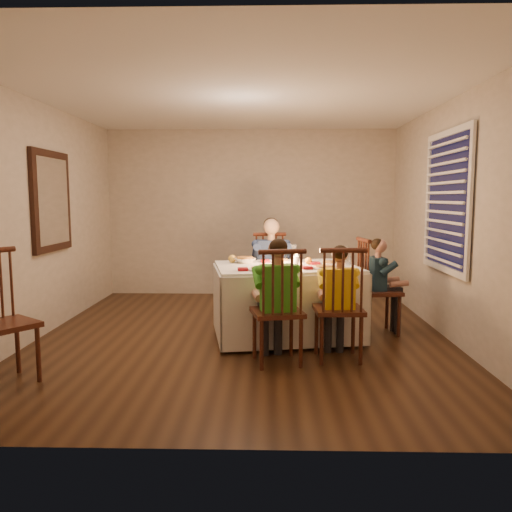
{
  "coord_description": "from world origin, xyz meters",
  "views": [
    {
      "loc": [
        0.28,
        -5.4,
        1.54
      ],
      "look_at": [
        0.14,
        0.15,
        0.89
      ],
      "focal_mm": 35.0,
      "sensor_mm": 36.0,
      "label": 1
    }
  ],
  "objects_px": {
    "chair_end": "(378,333)",
    "serving_bowl": "(245,260)",
    "chair_adult": "(271,319)",
    "chair_near_left": "(277,363)",
    "adult": "(271,319)",
    "child_yellow": "(337,359)",
    "chair_near_right": "(337,359)",
    "child_green": "(277,363)",
    "dining_table": "(286,286)",
    "child_teal": "(378,333)",
    "chair_extra": "(7,383)"
  },
  "relations": [
    {
      "from": "chair_end",
      "to": "serving_bowl",
      "type": "bearing_deg",
      "value": 82.52
    },
    {
      "from": "chair_adult",
      "to": "serving_bowl",
      "type": "height_order",
      "value": "serving_bowl"
    },
    {
      "from": "chair_near_left",
      "to": "serving_bowl",
      "type": "distance_m",
      "value": 1.4
    },
    {
      "from": "adult",
      "to": "child_yellow",
      "type": "distance_m",
      "value": 1.71
    },
    {
      "from": "chair_adult",
      "to": "chair_end",
      "type": "relative_size",
      "value": 1.0
    },
    {
      "from": "chair_near_left",
      "to": "chair_near_right",
      "type": "xyz_separation_m",
      "value": [
        0.58,
        0.12,
        0.0
      ]
    },
    {
      "from": "chair_adult",
      "to": "adult",
      "type": "bearing_deg",
      "value": 0.0
    },
    {
      "from": "child_green",
      "to": "adult",
      "type": "bearing_deg",
      "value": -100.75
    },
    {
      "from": "dining_table",
      "to": "adult",
      "type": "xyz_separation_m",
      "value": [
        -0.16,
        0.83,
        -0.57
      ]
    },
    {
      "from": "dining_table",
      "to": "chair_near_right",
      "type": "distance_m",
      "value": 1.06
    },
    {
      "from": "chair_near_left",
      "to": "chair_near_right",
      "type": "relative_size",
      "value": 1.0
    },
    {
      "from": "adult",
      "to": "child_green",
      "type": "bearing_deg",
      "value": -94.97
    },
    {
      "from": "dining_table",
      "to": "chair_near_right",
      "type": "height_order",
      "value": "dining_table"
    },
    {
      "from": "chair_near_right",
      "to": "adult",
      "type": "height_order",
      "value": "adult"
    },
    {
      "from": "child_green",
      "to": "child_yellow",
      "type": "xyz_separation_m",
      "value": [
        0.58,
        0.12,
        0.0
      ]
    },
    {
      "from": "chair_end",
      "to": "child_teal",
      "type": "relative_size",
      "value": 1.01
    },
    {
      "from": "chair_end",
      "to": "child_yellow",
      "type": "height_order",
      "value": "child_yellow"
    },
    {
      "from": "chair_extra",
      "to": "child_teal",
      "type": "distance_m",
      "value": 3.81
    },
    {
      "from": "chair_extra",
      "to": "child_yellow",
      "type": "xyz_separation_m",
      "value": [
        2.85,
        0.71,
        0.0
      ]
    },
    {
      "from": "chair_near_right",
      "to": "serving_bowl",
      "type": "xyz_separation_m",
      "value": [
        -0.94,
        0.95,
        0.83
      ]
    },
    {
      "from": "child_teal",
      "to": "serving_bowl",
      "type": "height_order",
      "value": "serving_bowl"
    },
    {
      "from": "chair_adult",
      "to": "child_teal",
      "type": "relative_size",
      "value": 1.01
    },
    {
      "from": "chair_end",
      "to": "adult",
      "type": "distance_m",
      "value": 1.38
    },
    {
      "from": "chair_near_left",
      "to": "child_teal",
      "type": "bearing_deg",
      "value": -149.89
    },
    {
      "from": "chair_near_left",
      "to": "chair_near_right",
      "type": "bearing_deg",
      "value": 179.69
    },
    {
      "from": "chair_end",
      "to": "child_yellow",
      "type": "xyz_separation_m",
      "value": [
        -0.59,
        -0.95,
        0.0
      ]
    },
    {
      "from": "dining_table",
      "to": "chair_end",
      "type": "relative_size",
      "value": 1.56
    },
    {
      "from": "serving_bowl",
      "to": "chair_near_right",
      "type": "bearing_deg",
      "value": -45.38
    },
    {
      "from": "dining_table",
      "to": "serving_bowl",
      "type": "relative_size",
      "value": 7.32
    },
    {
      "from": "chair_adult",
      "to": "chair_near_right",
      "type": "height_order",
      "value": "same"
    },
    {
      "from": "chair_end",
      "to": "chair_extra",
      "type": "relative_size",
      "value": 0.97
    },
    {
      "from": "chair_adult",
      "to": "adult",
      "type": "height_order",
      "value": "adult"
    },
    {
      "from": "child_green",
      "to": "child_yellow",
      "type": "relative_size",
      "value": 1.07
    },
    {
      "from": "chair_near_left",
      "to": "child_green",
      "type": "distance_m",
      "value": 0.0
    },
    {
      "from": "chair_end",
      "to": "child_teal",
      "type": "bearing_deg",
      "value": 172.59
    },
    {
      "from": "chair_end",
      "to": "child_green",
      "type": "distance_m",
      "value": 1.59
    },
    {
      "from": "chair_end",
      "to": "dining_table",
      "type": "bearing_deg",
      "value": 92.97
    },
    {
      "from": "child_yellow",
      "to": "serving_bowl",
      "type": "xyz_separation_m",
      "value": [
        -0.94,
        0.95,
        0.83
      ]
    },
    {
      "from": "adult",
      "to": "child_teal",
      "type": "relative_size",
      "value": 1.19
    },
    {
      "from": "dining_table",
      "to": "child_yellow",
      "type": "xyz_separation_m",
      "value": [
        0.47,
        -0.75,
        -0.57
      ]
    },
    {
      "from": "child_green",
      "to": "serving_bowl",
      "type": "height_order",
      "value": "serving_bowl"
    },
    {
      "from": "chair_extra",
      "to": "child_green",
      "type": "bearing_deg",
      "value": -38.8
    },
    {
      "from": "chair_end",
      "to": "chair_extra",
      "type": "height_order",
      "value": "chair_extra"
    },
    {
      "from": "chair_extra",
      "to": "child_teal",
      "type": "height_order",
      "value": "chair_extra"
    },
    {
      "from": "dining_table",
      "to": "chair_near_left",
      "type": "bearing_deg",
      "value": -107.09
    },
    {
      "from": "child_yellow",
      "to": "adult",
      "type": "bearing_deg",
      "value": -70.72
    },
    {
      "from": "chair_end",
      "to": "serving_bowl",
      "type": "relative_size",
      "value": 4.7
    },
    {
      "from": "chair_end",
      "to": "chair_near_right",
      "type": "bearing_deg",
      "value": 140.73
    },
    {
      "from": "chair_near_left",
      "to": "chair_end",
      "type": "distance_m",
      "value": 1.59
    },
    {
      "from": "chair_near_right",
      "to": "chair_extra",
      "type": "xyz_separation_m",
      "value": [
        -2.85,
        -0.71,
        0.0
      ]
    }
  ]
}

